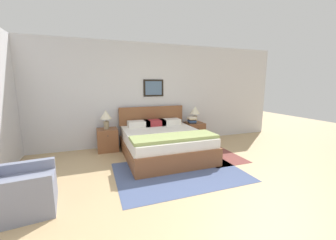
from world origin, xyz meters
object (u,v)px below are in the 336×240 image
Objects in this scene: bed at (164,142)px; armchair at (16,191)px; nightstand_by_door at (194,132)px; table_lamp_by_door at (195,111)px; table_lamp_near_window at (106,116)px; nightstand_near_window at (108,140)px.

bed is 2.75m from armchair.
bed reaches higher than armchair.
table_lamp_by_door is (0.01, 0.00, 0.57)m from nightstand_by_door.
table_lamp_near_window and table_lamp_by_door have the same top height.
armchair is 2.50m from table_lamp_near_window.
nightstand_near_window is (1.23, 2.11, -0.02)m from armchair.
table_lamp_near_window reaches higher than armchair.
bed is at bearing -32.89° from table_lamp_near_window.
table_lamp_near_window reaches higher than nightstand_near_window.
nightstand_by_door is at bearing 0.00° from nightstand_near_window.
bed is 2.36× the size of armchair.
nightstand_near_window is 2.32m from nightstand_by_door.
armchair is (-2.39, -1.36, -0.02)m from bed.
table_lamp_near_window is (1.22, 2.11, 0.56)m from armchair.
nightstand_by_door is (3.55, 2.11, -0.02)m from armchair.
bed is 1.49m from table_lamp_near_window.
armchair is 2.45m from nightstand_near_window.
table_lamp_by_door is at bearing 0.02° from nightstand_near_window.
table_lamp_near_window is (-2.33, 0.00, 0.57)m from nightstand_by_door.
nightstand_by_door is at bearing 114.82° from armchair.
table_lamp_by_door is (1.17, 0.75, 0.54)m from bed.
nightstand_near_window is at bearing 180.00° from nightstand_by_door.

